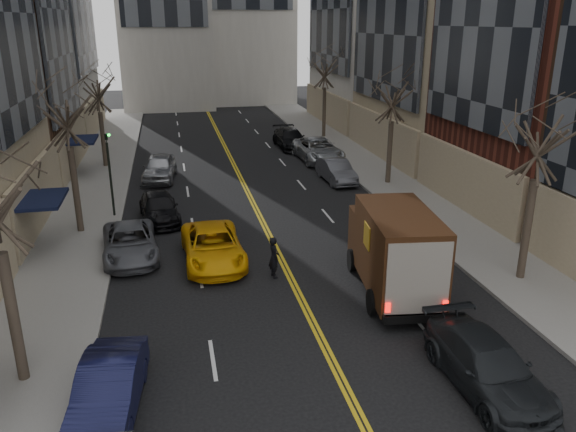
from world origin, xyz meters
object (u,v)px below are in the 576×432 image
(taxi, at_px, (213,246))
(pedestrian, at_px, (274,257))
(ups_truck, at_px, (394,250))
(observer_sedan, at_px, (487,366))

(taxi, xyz_separation_m, pedestrian, (2.24, -1.98, 0.12))
(ups_truck, relative_size, taxi, 1.21)
(ups_truck, distance_m, observer_sedan, 6.15)
(ups_truck, xyz_separation_m, taxi, (-6.34, 4.16, -0.96))
(pedestrian, bearing_deg, ups_truck, -125.87)
(taxi, bearing_deg, observer_sedan, -58.49)
(ups_truck, height_order, observer_sedan, ups_truck)
(ups_truck, height_order, pedestrian, ups_truck)
(ups_truck, distance_m, taxi, 7.64)
(ups_truck, xyz_separation_m, observer_sedan, (0.32, -6.06, -0.97))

